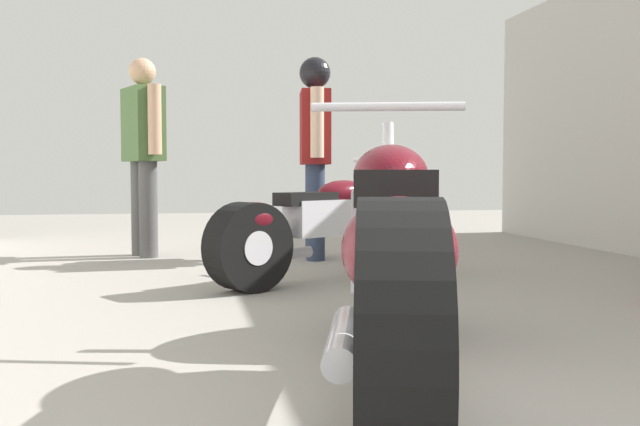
% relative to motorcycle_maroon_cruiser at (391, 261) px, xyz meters
% --- Properties ---
extents(ground_plane, '(18.78, 18.78, 0.00)m').
position_rel_motorcycle_maroon_cruiser_xyz_m(ground_plane, '(0.20, 1.82, -0.45)').
color(ground_plane, gray).
extents(motorcycle_maroon_cruiser, '(0.91, 2.26, 1.07)m').
position_rel_motorcycle_maroon_cruiser_xyz_m(motorcycle_maroon_cruiser, '(0.00, 0.00, 0.00)').
color(motorcycle_maroon_cruiser, black).
rests_on(motorcycle_maroon_cruiser, ground_plane).
extents(motorcycle_black_naked, '(1.71, 1.15, 0.87)m').
position_rel_motorcycle_maroon_cruiser_xyz_m(motorcycle_black_naked, '(0.23, 2.49, -0.10)').
color(motorcycle_black_naked, black).
rests_on(motorcycle_black_naked, ground_plane).
extents(mechanic_in_blue, '(0.42, 0.70, 1.78)m').
position_rel_motorcycle_maroon_cruiser_xyz_m(mechanic_in_blue, '(-1.05, 4.27, 0.55)').
color(mechanic_in_blue, '#4C4C4C').
rests_on(mechanic_in_blue, ground_plane).
extents(mechanic_with_helmet, '(0.30, 0.69, 1.75)m').
position_rel_motorcycle_maroon_cruiser_xyz_m(mechanic_with_helmet, '(0.43, 3.77, 0.60)').
color(mechanic_with_helmet, '#2D3851').
rests_on(mechanic_with_helmet, ground_plane).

